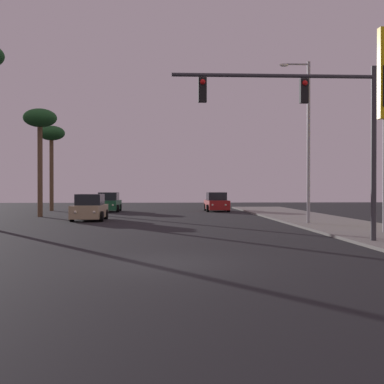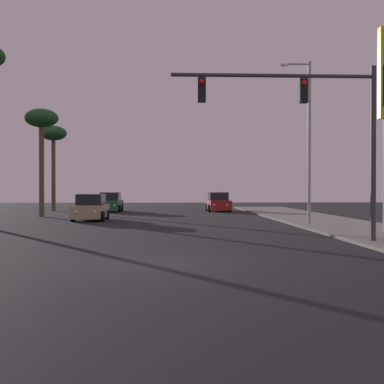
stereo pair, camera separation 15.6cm
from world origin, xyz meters
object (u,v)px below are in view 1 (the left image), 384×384
object	(u,v)px
palm_tree_far	(51,137)
palm_tree_mid	(40,123)
car_green	(109,203)
street_lamp	(306,133)
car_tan	(90,208)
traffic_light_mast	(316,116)
car_red	(217,203)

from	to	relation	value
palm_tree_far	palm_tree_mid	distance (m)	10.08
car_green	street_lamp	size ratio (longest dim) A/B	0.48
palm_tree_far	palm_tree_mid	xyz separation A→B (m)	(1.25, -10.00, 0.06)
car_tan	traffic_light_mast	world-z (taller)	traffic_light_mast
street_lamp	palm_tree_far	world-z (taller)	street_lamp
car_red	car_green	world-z (taller)	same
car_green	street_lamp	xyz separation A→B (m)	(12.74, -17.63, 4.36)
traffic_light_mast	palm_tree_mid	size ratio (longest dim) A/B	0.98
car_red	car_tan	world-z (taller)	same
traffic_light_mast	street_lamp	distance (m)	10.18
traffic_light_mast	street_lamp	world-z (taller)	street_lamp
car_tan	street_lamp	bearing A→B (deg)	160.52
car_green	palm_tree_far	distance (m)	8.13
car_red	traffic_light_mast	xyz separation A→B (m)	(0.91, -27.62, 3.98)
car_tan	palm_tree_mid	distance (m)	8.49
car_tan	palm_tree_mid	size ratio (longest dim) A/B	0.56
car_green	palm_tree_far	xyz separation A→B (m)	(-5.31, 1.81, 5.89)
car_tan	palm_tree_far	world-z (taller)	palm_tree_far
palm_tree_mid	car_tan	bearing A→B (deg)	-46.98
traffic_light_mast	car_tan	bearing A→B (deg)	124.74
car_tan	palm_tree_far	xyz separation A→B (m)	(-5.38, 14.43, 5.89)
street_lamp	palm_tree_far	distance (m)	26.57
traffic_light_mast	palm_tree_mid	bearing A→B (deg)	126.81
car_green	palm_tree_mid	world-z (taller)	palm_tree_mid
traffic_light_mast	palm_tree_mid	world-z (taller)	palm_tree_mid
palm_tree_far	street_lamp	bearing A→B (deg)	-47.12
street_lamp	palm_tree_far	size ratio (longest dim) A/B	1.17
car_red	street_lamp	distance (m)	18.53
car_green	traffic_light_mast	xyz separation A→B (m)	(10.41, -27.53, 3.98)
car_red	palm_tree_far	xyz separation A→B (m)	(-14.81, 1.72, 5.89)
car_tan	street_lamp	size ratio (longest dim) A/B	0.48
traffic_light_mast	palm_tree_far	bearing A→B (deg)	118.18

